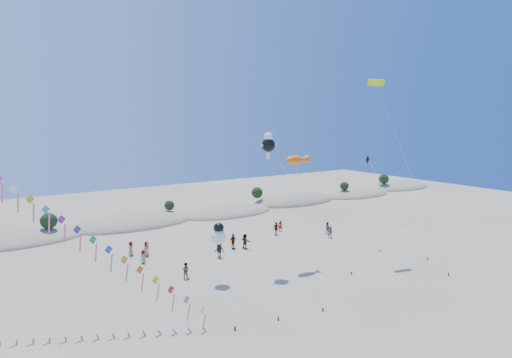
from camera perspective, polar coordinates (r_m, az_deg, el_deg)
The scene contains 8 objects.
dune_ridge at distance 69.09m, azimuth -15.17°, elevation -5.63°, with size 145.30×11.49×5.57m.
kite_train at distance 36.46m, azimuth -27.75°, elevation -2.65°, with size 23.39×17.61×19.32m.
fish_kite at distance 46.85m, azimuth 5.48°, elevation 2.53°, with size 7.44×11.60×12.13m.
cartoon_kite_low at distance 42.22m, azimuth -4.98°, elevation -7.45°, with size 1.51×10.67×6.02m.
cartoon_kite_high at distance 44.84m, azimuth 1.67°, elevation 4.72°, with size 6.99×7.42×14.65m.
parafoil_kite at distance 52.02m, azimuth 15.90°, elevation 11.79°, with size 2.21×10.42×20.58m.
dark_kite at distance 55.26m, azimuth 16.41°, elevation -0.53°, with size 1.20×9.08×11.46m.
beachgoers at distance 53.53m, azimuth -2.89°, elevation -8.46°, with size 26.68×11.44×1.88m.
Camera 1 is at (-19.76, -18.81, 15.92)m, focal length 30.00 mm.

